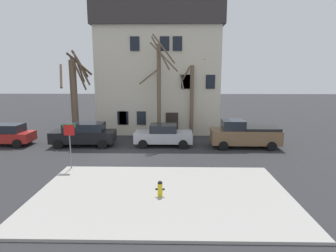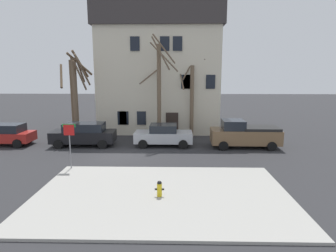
{
  "view_description": "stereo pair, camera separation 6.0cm",
  "coord_description": "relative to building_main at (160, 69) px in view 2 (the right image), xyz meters",
  "views": [
    {
      "loc": [
        3.85,
        -18.59,
        5.5
      ],
      "look_at": [
        3.44,
        2.17,
        1.67
      ],
      "focal_mm": 30.46,
      "sensor_mm": 36.0,
      "label": 1
    },
    {
      "loc": [
        3.91,
        -18.59,
        5.5
      ],
      "look_at": [
        3.44,
        2.17,
        1.67
      ],
      "focal_mm": 30.46,
      "sensor_mm": 36.0,
      "label": 2
    }
  ],
  "objects": [
    {
      "name": "ground_plane",
      "position": [
        -2.43,
        -10.73,
        -5.99
      ],
      "size": [
        120.0,
        120.0,
        0.0
      ],
      "primitive_type": "plane",
      "color": "#2D2D30"
    },
    {
      "name": "sidewalk_slab",
      "position": [
        0.93,
        -17.12,
        -5.93
      ],
      "size": [
        11.54,
        7.45,
        0.12
      ],
      "primitive_type": "cube",
      "color": "#A8A59E",
      "rests_on": "ground_plane"
    },
    {
      "name": "building_main",
      "position": [
        0.0,
        0.0,
        0.0
      ],
      "size": [
        11.56,
        9.06,
        11.8
      ],
      "color": "beige",
      "rests_on": "ground_plane"
    },
    {
      "name": "tree_bare_near",
      "position": [
        -7.2,
        -4.82,
        -2.33
      ],
      "size": [
        2.98,
        2.35,
        7.39
      ],
      "color": "brown",
      "rests_on": "ground_plane"
    },
    {
      "name": "tree_bare_mid",
      "position": [
        -7.0,
        -4.94,
        -2.29
      ],
      "size": [
        1.49,
        1.89,
        7.09
      ],
      "color": "brown",
      "rests_on": "ground_plane"
    },
    {
      "name": "tree_bare_far",
      "position": [
        0.22,
        -5.63,
        -1.64
      ],
      "size": [
        3.32,
        3.34,
        8.51
      ],
      "color": "brown",
      "rests_on": "ground_plane"
    },
    {
      "name": "tree_bare_end",
      "position": [
        2.95,
        -4.75,
        -2.61
      ],
      "size": [
        2.26,
        2.25,
        6.83
      ],
      "color": "brown",
      "rests_on": "ground_plane"
    },
    {
      "name": "car_red_wagon",
      "position": [
        -11.66,
        -8.0,
        -5.13
      ],
      "size": [
        4.24,
        2.03,
        1.66
      ],
      "color": "#AD231E",
      "rests_on": "ground_plane"
    },
    {
      "name": "car_black_wagon",
      "position": [
        -5.49,
        -8.03,
        -5.07
      ],
      "size": [
        4.85,
        2.2,
        1.78
      ],
      "color": "black",
      "rests_on": "ground_plane"
    },
    {
      "name": "car_silver_sedan",
      "position": [
        0.65,
        -7.89,
        -5.15
      ],
      "size": [
        4.41,
        2.13,
        1.67
      ],
      "color": "#B7BABF",
      "rests_on": "ground_plane"
    },
    {
      "name": "pickup_truck_brown",
      "position": [
        6.76,
        -8.21,
        -4.99
      ],
      "size": [
        5.12,
        2.36,
        2.08
      ],
      "color": "brown",
      "rests_on": "ground_plane"
    },
    {
      "name": "fire_hydrant",
      "position": [
        0.83,
        -17.42,
        -5.5
      ],
      "size": [
        0.42,
        0.22,
        0.72
      ],
      "color": "gold",
      "rests_on": "sidewalk_slab"
    },
    {
      "name": "street_sign_pole",
      "position": [
        -4.47,
        -13.71,
        -4.09
      ],
      "size": [
        0.76,
        0.07,
        2.71
      ],
      "color": "slate",
      "rests_on": "ground_plane"
    },
    {
      "name": "bicycle_leaning",
      "position": [
        -5.97,
        -5.36,
        -5.63
      ],
      "size": [
        1.72,
        0.4,
        1.03
      ],
      "color": "black",
      "rests_on": "ground_plane"
    }
  ]
}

